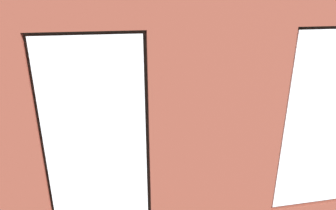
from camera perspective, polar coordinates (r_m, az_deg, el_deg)
ground_plane at (r=6.11m, az=-0.22°, el=-8.32°), size 6.24×6.17×0.10m
brick_wall_with_windows at (r=2.97m, az=9.34°, el=-2.26°), size 5.64×0.30×3.53m
couch_by_window at (r=4.23m, az=5.56°, el=-16.95°), size 1.72×0.87×0.80m
couch_left at (r=6.26m, az=20.14°, el=-5.03°), size 0.93×1.82×0.80m
coffee_table at (r=6.30m, az=-2.55°, el=-3.06°), size 1.56×0.80×0.43m
cup_ceramic at (r=6.46m, az=1.02°, el=-1.47°), size 0.09×0.09×0.11m
candle_jar at (r=6.26m, az=-2.57°, el=-2.17°), size 0.08×0.08×0.12m
remote_black at (r=6.19m, az=-1.33°, el=-2.92°), size 0.17×0.06×0.02m
remote_silver at (r=6.13m, az=-6.74°, el=-3.30°), size 0.16×0.15×0.02m
remote_gray at (r=6.35m, az=-4.43°, el=-2.35°), size 0.12×0.18×0.02m
media_console at (r=6.51m, az=-23.09°, el=-5.37°), size 1.30×0.42×0.47m
tv_flatscreen at (r=6.30m, az=-23.79°, el=-0.72°), size 0.92×0.20×0.65m
papasan_chair at (r=7.34m, az=-8.28°, el=0.64°), size 1.02×1.02×0.66m
potted_plant_by_left_couch at (r=7.15m, az=12.14°, el=-0.07°), size 0.34×0.34×0.69m
potted_plant_beside_window_right at (r=3.91m, az=-17.53°, el=-16.71°), size 0.84×0.75×1.31m
potted_plant_corner_near_left at (r=8.37m, az=12.65°, el=3.71°), size 0.83×0.93×1.31m
potted_plant_foreground_right at (r=7.78m, az=-19.02°, el=1.19°), size 0.46×0.46×0.70m
potted_plant_between_couches at (r=4.55m, az=21.95°, el=-9.33°), size 0.79×0.84×1.30m
potted_plant_near_tv at (r=5.14m, az=-20.52°, el=-3.30°), size 1.05×1.10×1.39m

